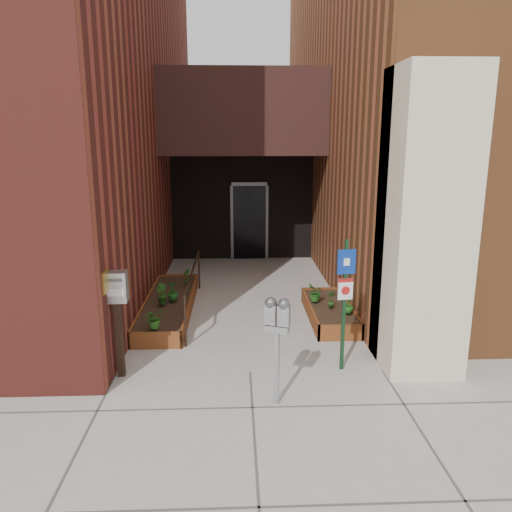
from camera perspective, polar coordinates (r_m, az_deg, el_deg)
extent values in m
plane|color=#9E9991|center=(7.66, -0.68, -13.17)|extent=(80.00, 80.00, 0.00)
cube|color=maroon|center=(14.82, -26.84, 18.14)|extent=(8.00, 14.60, 10.00)
cube|color=brown|center=(15.39, 22.58, 18.32)|extent=(8.00, 13.70, 10.00)
cube|color=beige|center=(7.66, 18.69, 3.48)|extent=(1.10, 1.20, 4.40)
cube|color=black|center=(12.86, -1.56, 15.97)|extent=(4.20, 2.00, 2.00)
cube|color=black|center=(14.38, -1.58, 5.72)|extent=(4.00, 0.30, 3.00)
cube|color=black|center=(14.27, -0.75, 3.83)|extent=(0.90, 0.06, 2.10)
cube|color=#B79338|center=(7.15, -16.83, -2.82)|extent=(0.04, 0.30, 0.30)
cube|color=brown|center=(8.54, -11.47, -9.44)|extent=(0.90, 0.04, 0.30)
cube|color=brown|center=(11.87, -8.84, -2.77)|extent=(0.90, 0.04, 0.30)
cube|color=brown|center=(10.25, -12.33, -5.55)|extent=(0.04, 3.60, 0.30)
cube|color=brown|center=(10.14, -7.51, -5.56)|extent=(0.04, 3.60, 0.30)
cube|color=black|center=(10.19, -9.93, -5.67)|extent=(0.82, 3.52, 0.26)
cube|color=brown|center=(8.80, 9.68, -8.65)|extent=(0.80, 0.04, 0.30)
cube|color=brown|center=(10.80, 7.34, -4.37)|extent=(0.80, 0.04, 0.30)
cube|color=brown|center=(9.73, 6.17, -6.35)|extent=(0.04, 2.20, 0.30)
cube|color=brown|center=(9.87, 10.57, -6.22)|extent=(0.04, 2.20, 0.30)
cube|color=black|center=(9.80, 8.38, -6.40)|extent=(0.72, 2.12, 0.26)
cylinder|color=black|center=(8.44, -8.10, -7.39)|extent=(0.04, 0.04, 0.90)
cylinder|color=black|center=(11.57, -6.53, -1.58)|extent=(0.04, 0.04, 0.90)
cylinder|color=black|center=(9.87, -7.26, -1.65)|extent=(0.04, 3.30, 0.04)
cube|color=#9A9A9C|center=(6.64, 2.37, -12.68)|extent=(0.08, 0.08, 1.02)
cube|color=#9A9A9C|center=(6.42, 2.42, -8.28)|extent=(0.33, 0.22, 0.08)
cube|color=#9A9A9C|center=(6.38, 1.69, -6.67)|extent=(0.18, 0.15, 0.26)
sphere|color=#59595B|center=(6.33, 1.69, -5.37)|extent=(0.15, 0.15, 0.15)
cube|color=white|center=(6.32, 1.55, -6.65)|extent=(0.09, 0.04, 0.05)
cube|color=#B21414|center=(6.35, 1.55, -7.34)|extent=(0.09, 0.04, 0.03)
cube|color=#9A9A9C|center=(6.33, 3.20, -6.83)|extent=(0.18, 0.15, 0.26)
sphere|color=#59595B|center=(6.28, 3.21, -5.52)|extent=(0.15, 0.15, 0.15)
cube|color=white|center=(6.28, 3.07, -6.81)|extent=(0.09, 0.04, 0.05)
cube|color=#B21414|center=(6.31, 3.06, -7.51)|extent=(0.09, 0.04, 0.03)
cube|color=#123319|center=(7.49, 10.02, -5.69)|extent=(0.05, 0.05, 2.01)
cube|color=navy|center=(7.28, 10.32, -0.66)|extent=(0.27, 0.06, 0.36)
cube|color=white|center=(7.27, 10.33, -0.67)|extent=(0.09, 0.03, 0.11)
cube|color=white|center=(7.38, 10.18, -3.75)|extent=(0.23, 0.06, 0.32)
cube|color=#B21414|center=(7.34, 10.24, -2.77)|extent=(0.23, 0.05, 0.05)
cylinder|color=#B21414|center=(7.38, 10.21, -3.91)|extent=(0.13, 0.03, 0.13)
cube|color=black|center=(7.60, -15.34, -9.10)|extent=(0.11, 0.11, 1.16)
cube|color=#AEAEB0|center=(7.34, -15.72, -3.39)|extent=(0.33, 0.24, 0.44)
cube|color=#59595B|center=(7.19, -15.96, -2.71)|extent=(0.23, 0.02, 0.04)
cube|color=white|center=(7.25, -15.87, -4.07)|extent=(0.25, 0.02, 0.11)
imported|color=#2A631C|center=(8.59, -11.57, -6.95)|extent=(0.45, 0.45, 0.36)
imported|color=#214F16|center=(9.75, -10.75, -4.30)|extent=(0.31, 0.31, 0.40)
imported|color=#195418|center=(9.94, -9.51, -3.98)|extent=(0.23, 0.23, 0.37)
imported|color=#1A5B1A|center=(10.85, -7.87, -2.40)|extent=(0.28, 0.28, 0.39)
imported|color=#21611B|center=(9.28, 10.54, -5.46)|extent=(0.21, 0.21, 0.32)
imported|color=#205919|center=(9.50, 8.61, -4.88)|extent=(0.21, 0.21, 0.34)
imported|color=#1F5618|center=(9.81, 6.82, -4.17)|extent=(0.33, 0.33, 0.36)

